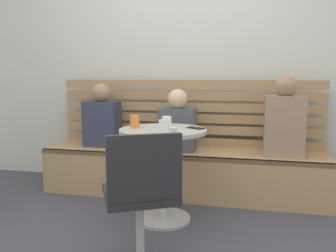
{
  "coord_description": "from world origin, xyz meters",
  "views": [
    {
      "loc": [
        0.61,
        -2.07,
        1.15
      ],
      "look_at": [
        -0.02,
        0.66,
        0.75
      ],
      "focal_mm": 37.81,
      "sensor_mm": 36.0,
      "label": 1
    }
  ],
  "objects_px": {
    "cup_glass_short": "(164,125)",
    "cup_espresso_small": "(173,131)",
    "person_child_left": "(177,124)",
    "person_adult": "(284,120)",
    "cafe_table": "(163,157)",
    "person_child_middle": "(102,119)",
    "phone_on_table": "(196,128)",
    "cup_tumbler_orange": "(135,122)",
    "white_chair": "(142,199)",
    "cup_ceramic_white": "(167,120)",
    "booth_bench": "(182,172)"
  },
  "relations": [
    {
      "from": "cup_ceramic_white",
      "to": "phone_on_table",
      "type": "bearing_deg",
      "value": -31.87
    },
    {
      "from": "phone_on_table",
      "to": "person_child_middle",
      "type": "bearing_deg",
      "value": 93.51
    },
    {
      "from": "person_adult",
      "to": "cup_tumbler_orange",
      "type": "height_order",
      "value": "person_adult"
    },
    {
      "from": "person_child_left",
      "to": "cup_glass_short",
      "type": "xyz_separation_m",
      "value": [
        0.03,
        -0.68,
        0.08
      ]
    },
    {
      "from": "cafe_table",
      "to": "cup_espresso_small",
      "type": "bearing_deg",
      "value": -62.26
    },
    {
      "from": "person_child_left",
      "to": "cup_tumbler_orange",
      "type": "height_order",
      "value": "person_child_left"
    },
    {
      "from": "cup_tumbler_orange",
      "to": "cafe_table",
      "type": "bearing_deg",
      "value": -0.15
    },
    {
      "from": "cup_glass_short",
      "to": "booth_bench",
      "type": "bearing_deg",
      "value": 88.94
    },
    {
      "from": "cafe_table",
      "to": "cup_ceramic_white",
      "type": "distance_m",
      "value": 0.36
    },
    {
      "from": "person_child_middle",
      "to": "cup_tumbler_orange",
      "type": "distance_m",
      "value": 0.88
    },
    {
      "from": "phone_on_table",
      "to": "white_chair",
      "type": "bearing_deg",
      "value": -157.98
    },
    {
      "from": "person_child_left",
      "to": "cup_glass_short",
      "type": "relative_size",
      "value": 7.34
    },
    {
      "from": "person_child_middle",
      "to": "cup_espresso_small",
      "type": "height_order",
      "value": "person_child_middle"
    },
    {
      "from": "person_adult",
      "to": "cup_tumbler_orange",
      "type": "distance_m",
      "value": 1.33
    },
    {
      "from": "person_adult",
      "to": "phone_on_table",
      "type": "distance_m",
      "value": 0.88
    },
    {
      "from": "booth_bench",
      "to": "cafe_table",
      "type": "relative_size",
      "value": 3.65
    },
    {
      "from": "booth_bench",
      "to": "person_child_left",
      "type": "distance_m",
      "value": 0.48
    },
    {
      "from": "person_child_left",
      "to": "person_adult",
      "type": "bearing_deg",
      "value": -1.42
    },
    {
      "from": "booth_bench",
      "to": "person_child_middle",
      "type": "height_order",
      "value": "person_child_middle"
    },
    {
      "from": "cafe_table",
      "to": "cup_espresso_small",
      "type": "xyz_separation_m",
      "value": [
        0.14,
        -0.26,
        0.25
      ]
    },
    {
      "from": "phone_on_table",
      "to": "cafe_table",
      "type": "bearing_deg",
      "value": 141.99
    },
    {
      "from": "white_chair",
      "to": "person_child_left",
      "type": "distance_m",
      "value": 1.46
    },
    {
      "from": "booth_bench",
      "to": "cup_ceramic_white",
      "type": "xyz_separation_m",
      "value": [
        -0.06,
        -0.38,
        0.55
      ]
    },
    {
      "from": "person_child_middle",
      "to": "phone_on_table",
      "type": "height_order",
      "value": "person_child_middle"
    },
    {
      "from": "cafe_table",
      "to": "white_chair",
      "type": "height_order",
      "value": "white_chair"
    },
    {
      "from": "cafe_table",
      "to": "person_child_left",
      "type": "xyz_separation_m",
      "value": [
        -0.01,
        0.63,
        0.18
      ]
    },
    {
      "from": "person_child_middle",
      "to": "cup_glass_short",
      "type": "height_order",
      "value": "person_child_middle"
    },
    {
      "from": "cafe_table",
      "to": "cup_espresso_small",
      "type": "height_order",
      "value": "cup_espresso_small"
    },
    {
      "from": "cafe_table",
      "to": "person_child_middle",
      "type": "xyz_separation_m",
      "value": [
        -0.8,
        0.67,
        0.2
      ]
    },
    {
      "from": "person_child_left",
      "to": "white_chair",
      "type": "bearing_deg",
      "value": -86.56
    },
    {
      "from": "cafe_table",
      "to": "person_adult",
      "type": "distance_m",
      "value": 1.15
    },
    {
      "from": "phone_on_table",
      "to": "cup_espresso_small",
      "type": "bearing_deg",
      "value": -164.2
    },
    {
      "from": "cafe_table",
      "to": "cup_glass_short",
      "type": "distance_m",
      "value": 0.27
    },
    {
      "from": "phone_on_table",
      "to": "cup_glass_short",
      "type": "bearing_deg",
      "value": 155.46
    },
    {
      "from": "cafe_table",
      "to": "phone_on_table",
      "type": "relative_size",
      "value": 5.29
    },
    {
      "from": "booth_bench",
      "to": "person_child_middle",
      "type": "xyz_separation_m",
      "value": [
        -0.84,
        0.03,
        0.5
      ]
    },
    {
      "from": "white_chair",
      "to": "person_adult",
      "type": "xyz_separation_m",
      "value": [
        0.88,
        1.41,
        0.3
      ]
    },
    {
      "from": "cafe_table",
      "to": "phone_on_table",
      "type": "distance_m",
      "value": 0.34
    },
    {
      "from": "person_adult",
      "to": "cup_ceramic_white",
      "type": "xyz_separation_m",
      "value": [
        -0.98,
        -0.35,
        0.02
      ]
    },
    {
      "from": "booth_bench",
      "to": "cup_espresso_small",
      "type": "bearing_deg",
      "value": -83.49
    },
    {
      "from": "cafe_table",
      "to": "person_child_middle",
      "type": "bearing_deg",
      "value": 140.1
    },
    {
      "from": "booth_bench",
      "to": "person_child_middle",
      "type": "relative_size",
      "value": 4.26
    },
    {
      "from": "booth_bench",
      "to": "cup_glass_short",
      "type": "height_order",
      "value": "cup_glass_short"
    },
    {
      "from": "cup_glass_short",
      "to": "cup_espresso_small",
      "type": "xyz_separation_m",
      "value": [
        0.12,
        -0.2,
        -0.01
      ]
    },
    {
      "from": "cup_espresso_small",
      "to": "person_child_left",
      "type": "bearing_deg",
      "value": 99.55
    },
    {
      "from": "cup_espresso_small",
      "to": "cup_ceramic_white",
      "type": "relative_size",
      "value": 0.7
    },
    {
      "from": "white_chair",
      "to": "person_child_left",
      "type": "bearing_deg",
      "value": 93.44
    },
    {
      "from": "cafe_table",
      "to": "cup_tumbler_orange",
      "type": "height_order",
      "value": "cup_tumbler_orange"
    },
    {
      "from": "person_child_middle",
      "to": "phone_on_table",
      "type": "bearing_deg",
      "value": -29.25
    },
    {
      "from": "person_adult",
      "to": "booth_bench",
      "type": "bearing_deg",
      "value": 177.84
    }
  ]
}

